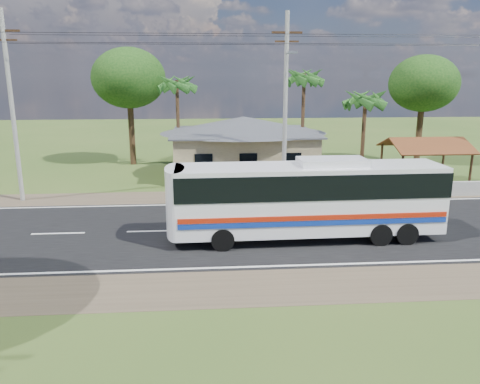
# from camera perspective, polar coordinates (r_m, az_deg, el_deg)

# --- Properties ---
(ground) EXTENTS (120.00, 120.00, 0.00)m
(ground) POSITION_cam_1_polar(r_m,az_deg,el_deg) (23.15, 0.60, -4.57)
(ground) COLOR #324E1B
(ground) RESTS_ON ground
(road) EXTENTS (120.00, 16.00, 0.03)m
(road) POSITION_cam_1_polar(r_m,az_deg,el_deg) (23.14, 0.60, -4.55)
(road) COLOR black
(road) RESTS_ON ground
(house) EXTENTS (12.40, 10.00, 5.00)m
(house) POSITION_cam_1_polar(r_m,az_deg,el_deg) (35.28, 0.42, 6.34)
(house) COLOR tan
(house) RESTS_ON ground
(waiting_shed) EXTENTS (5.20, 4.48, 3.35)m
(waiting_shed) POSITION_cam_1_polar(r_m,az_deg,el_deg) (34.13, 21.69, 5.23)
(waiting_shed) COLOR #3D2616
(waiting_shed) RESTS_ON ground
(concrete_barrier) EXTENTS (7.00, 0.30, 0.90)m
(concrete_barrier) POSITION_cam_1_polar(r_m,az_deg,el_deg) (31.54, 21.94, 0.32)
(concrete_barrier) COLOR #9E9E99
(concrete_barrier) RESTS_ON ground
(utility_poles) EXTENTS (32.80, 2.22, 11.00)m
(utility_poles) POSITION_cam_1_polar(r_m,az_deg,el_deg) (28.74, 4.90, 10.78)
(utility_poles) COLOR #9E9E99
(utility_poles) RESTS_ON ground
(palm_near) EXTENTS (2.80, 2.80, 6.70)m
(palm_near) POSITION_cam_1_polar(r_m,az_deg,el_deg) (34.81, 15.06, 10.84)
(palm_near) COLOR #47301E
(palm_near) RESTS_ON ground
(palm_mid) EXTENTS (2.80, 2.80, 8.20)m
(palm_mid) POSITION_cam_1_polar(r_m,az_deg,el_deg) (38.17, 7.83, 13.61)
(palm_mid) COLOR #47301E
(palm_mid) RESTS_ON ground
(palm_far) EXTENTS (2.80, 2.80, 7.70)m
(palm_far) POSITION_cam_1_polar(r_m,az_deg,el_deg) (37.91, -7.71, 12.88)
(palm_far) COLOR #47301E
(palm_far) RESTS_ON ground
(tree_behind_house) EXTENTS (6.00, 6.00, 9.61)m
(tree_behind_house) POSITION_cam_1_polar(r_m,az_deg,el_deg) (40.31, -13.41, 13.32)
(tree_behind_house) COLOR #47301E
(tree_behind_house) RESTS_ON ground
(tree_behind_shed) EXTENTS (5.60, 5.60, 9.02)m
(tree_behind_shed) POSITION_cam_1_polar(r_m,az_deg,el_deg) (41.87, 21.48, 12.17)
(tree_behind_shed) COLOR #47301E
(tree_behind_shed) RESTS_ON ground
(coach_bus) EXTENTS (12.19, 2.84, 3.77)m
(coach_bus) POSITION_cam_1_polar(r_m,az_deg,el_deg) (21.47, 8.44, -0.22)
(coach_bus) COLOR silver
(coach_bus) RESTS_ON ground
(motorcycle) EXTENTS (1.87, 1.18, 0.93)m
(motorcycle) POSITION_cam_1_polar(r_m,az_deg,el_deg) (28.49, 0.47, -0.01)
(motorcycle) COLOR black
(motorcycle) RESTS_ON ground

